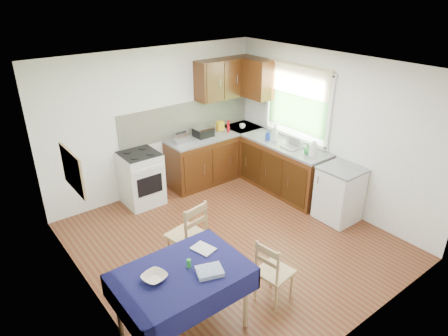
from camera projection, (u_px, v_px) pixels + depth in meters
floor at (232, 240)px, 5.85m from camera, size 4.20×4.20×0.00m
ceiling at (233, 68)px, 4.78m from camera, size 4.00×4.20×0.02m
wall_back at (155, 123)px, 6.81m from camera, size 4.00×0.02×2.50m
wall_front at (370, 235)px, 3.81m from camera, size 4.00×0.02×2.50m
wall_left at (85, 211)px, 4.20m from camera, size 0.02×4.20×2.50m
wall_right at (329, 131)px, 6.42m from camera, size 0.02×4.20×2.50m
base_cabinets at (247, 162)px, 7.31m from camera, size 1.90×2.30×0.86m
worktop_back at (215, 135)px, 7.34m from camera, size 1.90×0.60×0.04m
worktop_right at (285, 145)px, 6.88m from camera, size 0.60×1.70×0.04m
worktop_corner at (242, 127)px, 7.70m from camera, size 0.60×0.60×0.04m
splashback at (188, 118)px, 7.19m from camera, size 2.70×0.02×0.60m
upper_cabinets at (236, 78)px, 7.19m from camera, size 1.20×0.85×0.70m
stove at (141, 178)px, 6.66m from camera, size 0.60×0.61×0.92m
window at (297, 98)px, 6.74m from camera, size 0.04×1.48×1.26m
fridge at (339, 194)px, 6.21m from camera, size 0.58×0.60×0.89m
corkboard at (73, 171)px, 4.29m from camera, size 0.04×0.62×0.47m
dining_table at (182, 280)px, 4.04m from camera, size 1.33×0.90×0.81m
chair_far at (189, 233)px, 5.12m from camera, size 0.50×0.50×0.97m
chair_near at (272, 271)px, 4.57m from camera, size 0.42×0.42×0.84m
toaster at (181, 138)px, 6.89m from camera, size 0.26×0.16×0.20m
sandwich_press at (203, 132)px, 7.16m from camera, size 0.31×0.27×0.18m
sauce_bottle at (228, 127)px, 7.34m from camera, size 0.05×0.05×0.22m
yellow_packet at (220, 126)px, 7.44m from camera, size 0.14×0.10×0.18m
dish_rack at (294, 146)px, 6.74m from camera, size 0.39×0.30×0.18m
kettle at (313, 149)px, 6.36m from camera, size 0.15×0.15×0.26m
cup at (242, 126)px, 7.57m from camera, size 0.12×0.12×0.09m
soap_bottle_a at (275, 133)px, 6.91m from camera, size 0.16×0.16×0.31m
soap_bottle_b at (268, 135)px, 7.00m from camera, size 0.12×0.12×0.18m
soap_bottle_c at (308, 149)px, 6.42m from camera, size 0.17×0.17×0.19m
plate_bowl at (154, 277)px, 3.88m from camera, size 0.28×0.28×0.06m
book at (198, 253)px, 4.26m from camera, size 0.23×0.28×0.02m
spice_jar at (189, 263)px, 4.04m from camera, size 0.05×0.05×0.09m
tea_towel at (210, 271)px, 3.97m from camera, size 0.31×0.28×0.05m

